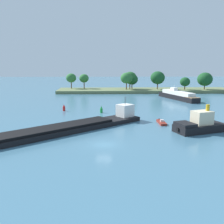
# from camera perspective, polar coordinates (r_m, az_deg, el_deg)

# --- Properties ---
(ground_plane) EXTENTS (400.00, 400.00, 0.00)m
(ground_plane) POSITION_cam_1_polar(r_m,az_deg,el_deg) (43.58, -1.79, -7.08)
(ground_plane) COLOR teal
(treeline_island) EXTENTS (78.00, 15.63, 9.27)m
(treeline_island) POSITION_cam_1_polar(r_m,az_deg,el_deg) (120.15, 7.33, 5.80)
(treeline_island) COLOR #66754C
(treeline_island) RESTS_ON ground
(tugboat) EXTENTS (11.00, 7.39, 5.25)m
(tugboat) POSITION_cam_1_polar(r_m,az_deg,el_deg) (53.90, 18.53, -2.64)
(tugboat) COLOR black
(tugboat) RESTS_ON ground
(cargo_barge) EXTENTS (37.74, 31.74, 5.52)m
(cargo_barge) POSITION_cam_1_polar(r_m,az_deg,el_deg) (50.58, -12.77, -3.90)
(cargo_barge) COLOR black
(cargo_barge) RESTS_ON ground
(white_riverboat) EXTENTS (9.98, 21.25, 5.49)m
(white_riverboat) POSITION_cam_1_polar(r_m,az_deg,el_deg) (98.22, 14.12, 3.51)
(white_riverboat) COLOR black
(white_riverboat) RESTS_ON ground
(small_motorboat) EXTENTS (1.41, 5.00, 0.98)m
(small_motorboat) POSITION_cam_1_polar(r_m,az_deg,el_deg) (58.98, 10.73, -2.22)
(small_motorboat) COLOR maroon
(small_motorboat) RESTS_ON ground
(channel_buoy_red) EXTENTS (0.70, 0.70, 1.90)m
(channel_buoy_red) POSITION_cam_1_polar(r_m,az_deg,el_deg) (73.96, -10.41, 0.87)
(channel_buoy_red) COLOR red
(channel_buoy_red) RESTS_ON ground
(channel_buoy_green) EXTENTS (0.70, 0.70, 1.90)m
(channel_buoy_green) POSITION_cam_1_polar(r_m,az_deg,el_deg) (70.12, -2.34, 0.49)
(channel_buoy_green) COLOR green
(channel_buoy_green) RESTS_ON ground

